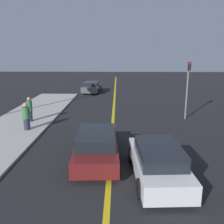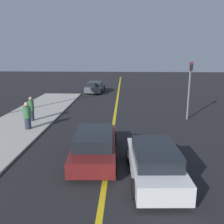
% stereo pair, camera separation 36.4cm
% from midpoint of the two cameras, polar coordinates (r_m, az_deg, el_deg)
% --- Properties ---
extents(road_center_line, '(0.20, 60.00, 0.01)m').
position_cam_midpoint_polar(road_center_line, '(17.48, 1.11, -1.73)').
color(road_center_line, gold).
rests_on(road_center_line, ground_plane).
extents(sidewalk_left, '(3.99, 28.17, 0.11)m').
position_cam_midpoint_polar(sidewalk_left, '(15.21, -23.01, -5.03)').
color(sidewalk_left, '#ADA89E').
rests_on(sidewalk_left, ground_plane).
extents(car_near_right_lane, '(2.03, 4.36, 1.37)m').
position_cam_midpoint_polar(car_near_right_lane, '(9.55, 10.76, -11.26)').
color(car_near_right_lane, silver).
rests_on(car_near_right_lane, ground_plane).
extents(car_ahead_center, '(2.08, 4.85, 1.30)m').
position_cam_midpoint_polar(car_ahead_center, '(11.11, -3.01, -7.48)').
color(car_ahead_center, maroon).
rests_on(car_ahead_center, ground_plane).
extents(car_far_distant, '(2.08, 4.12, 1.23)m').
position_cam_midpoint_polar(car_far_distant, '(29.22, -3.52, 5.71)').
color(car_far_distant, '#4C5156').
rests_on(car_far_distant, ground_plane).
extents(pedestrian_near_curb, '(0.43, 0.43, 1.64)m').
position_cam_midpoint_polar(pedestrian_near_curb, '(15.62, -18.17, -0.84)').
color(pedestrian_near_curb, '#282D3D').
rests_on(pedestrian_near_curb, sidewalk_left).
extents(pedestrian_mid_group, '(0.37, 0.37, 1.63)m').
position_cam_midpoint_polar(pedestrian_mid_group, '(17.44, -17.40, 0.69)').
color(pedestrian_mid_group, '#282D3D').
rests_on(pedestrian_mid_group, sidewalk_left).
extents(traffic_light, '(0.18, 0.40, 3.96)m').
position_cam_midpoint_polar(traffic_light, '(17.87, 17.87, 5.93)').
color(traffic_light, slate).
rests_on(traffic_light, ground_plane).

